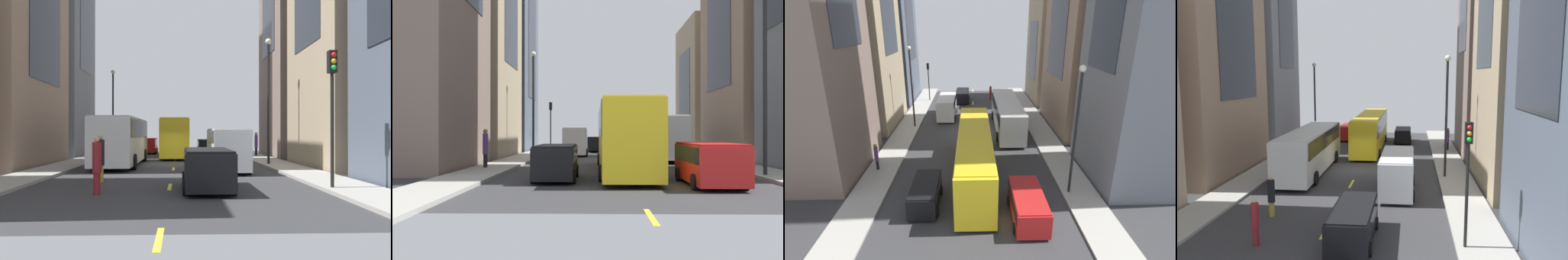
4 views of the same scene
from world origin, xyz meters
TOP-DOWN VIEW (x-y plane):
  - ground_plane at (0.00, 0.00)m, footprint 41.25×41.25m
  - sidewalk_west at (-7.38, 0.00)m, footprint 2.49×44.00m
  - sidewalk_east at (7.38, 0.00)m, footprint 2.49×44.00m
  - lane_stripe_1 at (0.00, -12.60)m, footprint 0.16×2.00m
  - lane_stripe_2 at (0.00, -4.20)m, footprint 0.16×2.00m
  - lane_stripe_3 at (0.00, 4.20)m, footprint 0.16×2.00m
  - lane_stripe_4 at (0.00, 12.60)m, footprint 0.16×2.00m
  - lane_stripe_5 at (0.00, 21.00)m, footprint 0.16×2.00m
  - city_bus_white at (-3.71, -1.10)m, footprint 2.80×11.67m
  - streetcar_yellow at (-0.06, 9.36)m, footprint 2.70×13.99m
  - delivery_van_white at (3.26, -5.87)m, footprint 2.25×5.90m
  - car_black_0 at (1.55, -13.57)m, footprint 2.02×4.63m
  - car_red_1 at (-3.22, 14.86)m, footprint 2.09×4.51m
  - car_black_2 at (3.18, 13.30)m, footprint 1.88×4.01m
  - pedestrian_waiting_curb at (-2.70, -14.53)m, footprint 0.35×0.35m
  - pedestrian_crossing_mid at (-3.31, -10.87)m, footprint 0.38×0.38m
  - pedestrian_crossing_near at (7.74, 8.48)m, footprint 0.30×0.30m
  - traffic_light_near_corner at (6.53, -14.05)m, footprint 0.32×0.44m
  - streetlamp_near at (-6.63, 12.19)m, footprint 0.44×0.44m
  - streetlamp_far at (6.63, -1.98)m, footprint 0.44×0.44m

SIDE VIEW (x-z plane):
  - ground_plane at x=0.00m, z-range 0.00..0.00m
  - lane_stripe_1 at x=0.00m, z-range 0.00..0.01m
  - lane_stripe_2 at x=0.00m, z-range 0.00..0.01m
  - lane_stripe_3 at x=0.00m, z-range 0.00..0.01m
  - lane_stripe_4 at x=0.00m, z-range 0.00..0.01m
  - lane_stripe_5 at x=0.00m, z-range 0.00..0.01m
  - sidewalk_west at x=-7.38m, z-range 0.00..0.15m
  - sidewalk_east at x=7.38m, z-range 0.00..0.15m
  - car_black_2 at x=3.18m, z-range 0.14..1.74m
  - car_black_0 at x=1.55m, z-range 0.15..1.82m
  - car_red_1 at x=-3.22m, z-range 0.16..1.89m
  - pedestrian_waiting_curb at x=-2.70m, z-range 0.07..2.25m
  - pedestrian_crossing_mid at x=-3.31m, z-range 0.06..2.30m
  - pedestrian_crossing_near at x=7.74m, z-range 0.24..2.45m
  - delivery_van_white at x=3.26m, z-range 0.23..2.80m
  - city_bus_white at x=-3.71m, z-range 0.33..3.69m
  - streetcar_yellow at x=-0.06m, z-range 0.33..3.92m
  - traffic_light_near_corner at x=6.53m, z-range 1.25..6.72m
  - streetlamp_near at x=-6.63m, z-range 0.99..9.78m
  - streetlamp_far at x=6.63m, z-range 0.99..9.82m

